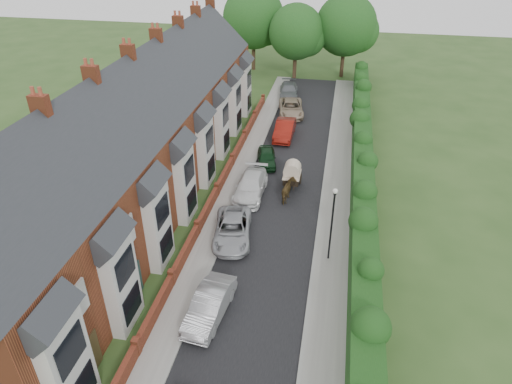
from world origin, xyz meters
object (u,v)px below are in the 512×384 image
at_px(car_beige, 291,108).
at_px(car_grey, 289,90).
at_px(car_silver_b, 232,230).
at_px(lamppost, 333,216).
at_px(horse, 288,191).
at_px(car_red, 285,129).
at_px(car_white, 251,186).
at_px(car_green, 266,157).
at_px(horse_cart, 292,173).
at_px(car_silver_a, 209,305).

height_order(car_beige, car_grey, car_beige).
xyz_separation_m(car_silver_b, car_grey, (0.11, 28.00, 0.02)).
distance_m(lamppost, horse, 7.59).
distance_m(car_red, car_grey, 11.50).
relative_size(car_silver_b, horse, 2.64).
bearing_deg(car_white, car_red, 84.47).
bearing_deg(car_green, horse_cart, -63.66).
bearing_deg(horse, lamppost, 121.04).
bearing_deg(car_silver_a, car_red, 94.18).
xyz_separation_m(car_silver_b, car_beige, (1.08, 22.40, 0.04)).
bearing_deg(car_grey, horse, -89.30).
bearing_deg(car_beige, car_grey, 90.43).
bearing_deg(car_red, horse_cart, -78.67).
distance_m(car_green, horse, 6.01).
distance_m(car_beige, horse, 17.16).
bearing_deg(car_silver_a, car_grey, 96.60).
bearing_deg(lamppost, car_grey, 102.14).
distance_m(lamppost, horse_cart, 9.31).
bearing_deg(car_white, horse_cart, 32.44).
relative_size(car_silver_a, horse, 2.34).
bearing_deg(car_grey, car_beige, -86.76).
distance_m(car_green, horse_cart, 4.26).
relative_size(car_white, car_grey, 1.03).
relative_size(lamppost, car_silver_b, 1.01).
bearing_deg(car_green, car_silver_a, -101.70).
xyz_separation_m(car_white, car_red, (1.11, 10.95, 0.05)).
distance_m(car_grey, horse_cart, 20.76).
relative_size(car_silver_a, car_green, 1.19).
relative_size(car_silver_a, car_beige, 0.84).
bearing_deg(car_grey, horse_cart, -88.57).
relative_size(car_beige, car_grey, 1.07).
xyz_separation_m(car_silver_a, car_beige, (0.70, 29.26, 0.00)).
bearing_deg(car_green, car_silver_b, -103.80).
relative_size(car_beige, horse, 2.79).
xyz_separation_m(car_silver_b, car_red, (1.19, 16.55, 0.09)).
bearing_deg(car_silver_b, car_beige, 78.18).
bearing_deg(car_silver_a, car_green, 96.02).
bearing_deg(car_grey, lamppost, -84.46).
xyz_separation_m(lamppost, car_silver_b, (-6.35, 1.00, -2.59)).
height_order(car_silver_a, horse_cart, horse_cart).
relative_size(car_silver_b, horse_cart, 1.70).
height_order(lamppost, car_grey, lamppost).
xyz_separation_m(car_silver_b, car_white, (0.08, 5.60, 0.05)).
bearing_deg(lamppost, car_silver_b, 171.05).
bearing_deg(horse, car_silver_a, 81.14).
height_order(car_white, horse, horse).
bearing_deg(car_silver_b, car_white, 80.13).
xyz_separation_m(car_green, horse, (2.59, -5.42, 0.17)).
xyz_separation_m(lamppost, car_grey, (-6.24, 29.00, -2.56)).
xyz_separation_m(car_silver_a, horse_cart, (2.63, 14.31, 0.50)).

